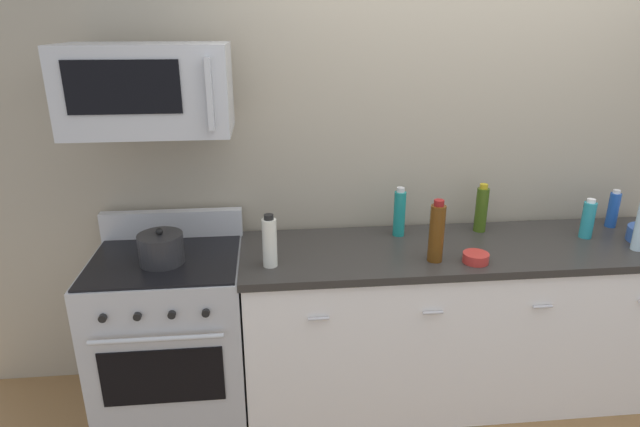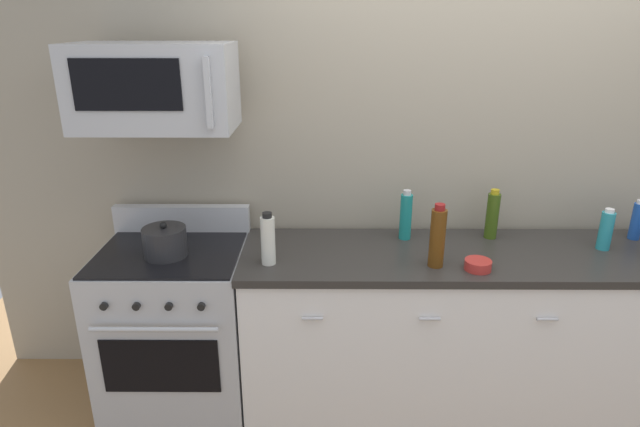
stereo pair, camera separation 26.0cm
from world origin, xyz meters
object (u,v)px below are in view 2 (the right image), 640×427
(range_oven, at_px, (178,327))
(bottle_dish_soap, at_px, (606,230))
(microwave, at_px, (155,87))
(bottle_vinegar_white, at_px, (268,240))
(bottle_soda_blue, at_px, (637,221))
(bowl_red_small, at_px, (478,265))
(stockpot, at_px, (165,242))
(bottle_sparkling_teal, at_px, (406,216))
(bottle_olive_oil, at_px, (492,215))
(bottle_wine_amber, at_px, (437,237))

(range_oven, relative_size, bottle_dish_soap, 4.82)
(microwave, bearing_deg, bottle_vinegar_white, -19.09)
(bottle_soda_blue, relative_size, bowl_red_small, 1.74)
(bottle_soda_blue, relative_size, stockpot, 1.02)
(microwave, distance_m, bottle_vinegar_white, 0.90)
(microwave, bearing_deg, bottle_sparkling_teal, 6.33)
(bottle_soda_blue, bearing_deg, microwave, -176.75)
(bottle_olive_oil, height_order, bottle_wine_amber, bottle_wine_amber)
(bottle_wine_amber, xyz_separation_m, bottle_vinegar_white, (-0.81, 0.02, -0.02))
(microwave, distance_m, stockpot, 0.76)
(range_oven, distance_m, bottle_wine_amber, 1.48)
(range_oven, xyz_separation_m, stockpot, (0.00, -0.05, 0.53))
(bowl_red_small, relative_size, stockpot, 0.59)
(bottle_sparkling_teal, distance_m, bottle_vinegar_white, 0.78)
(range_oven, bearing_deg, bottle_olive_oil, 6.61)
(bottle_sparkling_teal, relative_size, bottle_wine_amber, 0.87)
(range_oven, relative_size, bottle_olive_oil, 3.87)
(bottle_wine_amber, bearing_deg, stockpot, 175.45)
(bottle_soda_blue, distance_m, bottle_dish_soap, 0.27)
(bottle_soda_blue, relative_size, bottle_wine_amber, 0.70)
(bottle_olive_oil, bearing_deg, bottle_wine_amber, -136.03)
(bottle_dish_soap, height_order, stockpot, bottle_dish_soap)
(bottle_vinegar_white, bearing_deg, bowl_red_small, -3.55)
(bottle_dish_soap, height_order, bottle_vinegar_white, bottle_vinegar_white)
(range_oven, relative_size, microwave, 1.44)
(microwave, xyz_separation_m, bottle_dish_soap, (2.26, 0.00, -0.72))
(bottle_soda_blue, xyz_separation_m, stockpot, (-2.50, -0.24, -0.03))
(range_oven, relative_size, bowl_red_small, 8.37)
(range_oven, xyz_separation_m, bottle_wine_amber, (1.34, -0.16, 0.60))
(bottle_soda_blue, bearing_deg, bottle_wine_amber, -163.27)
(bottle_sparkling_teal, height_order, stockpot, bottle_sparkling_teal)
(bottle_vinegar_white, height_order, bowl_red_small, bottle_vinegar_white)
(microwave, relative_size, bowl_red_small, 5.83)
(range_oven, bearing_deg, bowl_red_small, -7.44)
(range_oven, height_order, stockpot, stockpot)
(bottle_vinegar_white, bearing_deg, bottle_dish_soap, 6.15)
(bottle_vinegar_white, distance_m, stockpot, 0.54)
(bottle_olive_oil, height_order, bowl_red_small, bottle_olive_oil)
(range_oven, distance_m, bottle_vinegar_white, 0.79)
(bottle_soda_blue, xyz_separation_m, bowl_red_small, (-0.96, -0.39, -0.08))
(bottle_soda_blue, bearing_deg, stockpot, -174.52)
(bottle_wine_amber, distance_m, bowl_red_small, 0.24)
(bottle_olive_oil, bearing_deg, range_oven, -173.39)
(bowl_red_small, bearing_deg, bottle_sparkling_teal, 127.59)
(range_oven, xyz_separation_m, bottle_dish_soap, (2.26, 0.05, 0.56))
(bottle_soda_blue, xyz_separation_m, bottle_dish_soap, (-0.24, -0.14, -0.00))
(bottle_sparkling_teal, bearing_deg, bottle_wine_amber, -73.72)
(microwave, relative_size, bottle_olive_oil, 2.69)
(microwave, height_order, bottle_soda_blue, microwave)
(bottle_vinegar_white, bearing_deg, microwave, 160.91)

